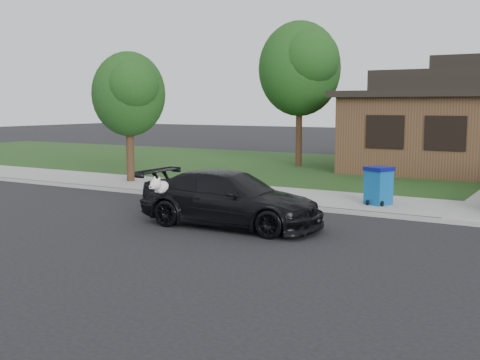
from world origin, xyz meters
The scene contains 8 objects.
ground centered at (0.00, 0.00, 0.00)m, with size 120.00×120.00×0.00m, color black.
sidewalk centered at (0.00, 5.00, 0.06)m, with size 60.00×3.00×0.12m, color gray.
curb centered at (0.00, 3.50, 0.06)m, with size 60.00×0.12×0.12m, color gray.
lawn centered at (0.00, 13.00, 0.07)m, with size 60.00×13.00×0.13m, color #193814.
sedan centered at (-0.46, 0.57, 0.65)m, with size 4.52×2.16×1.30m.
recycling_bin centered at (1.79, 4.71, 0.64)m, with size 0.81×0.81×1.04m.
tree_0 centered at (-4.34, 12.88, 4.48)m, with size 3.78×3.60×6.34m.
tree_2 centered at (-7.38, 5.11, 3.27)m, with size 2.73×2.60×4.59m.
Camera 1 is at (6.82, -11.29, 2.85)m, focal length 45.00 mm.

